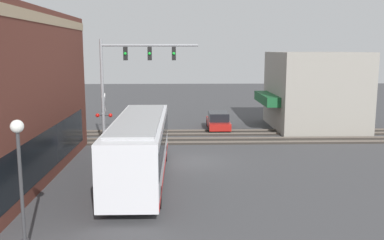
# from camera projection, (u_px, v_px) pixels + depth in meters

# --- Properties ---
(ground_plane) EXTENTS (120.00, 120.00, 0.00)m
(ground_plane) POSITION_uv_depth(u_px,v_px,m) (191.00, 162.00, 26.42)
(ground_plane) COLOR #424244
(shop_building) EXTENTS (8.61, 8.34, 6.63)m
(shop_building) POSITION_uv_depth(u_px,v_px,m) (314.00, 90.00, 37.42)
(shop_building) COLOR gray
(shop_building) RESTS_ON ground
(city_bus) EXTENTS (11.94, 2.59, 3.36)m
(city_bus) POSITION_uv_depth(u_px,v_px,m) (140.00, 146.00, 22.50)
(city_bus) COLOR silver
(city_bus) RESTS_ON ground
(traffic_signal_gantry) EXTENTS (0.42, 6.60, 7.53)m
(traffic_signal_gantry) POSITION_uv_depth(u_px,v_px,m) (129.00, 69.00, 28.87)
(traffic_signal_gantry) COLOR gray
(traffic_signal_gantry) RESTS_ON ground
(crossing_signal) EXTENTS (1.41, 1.18, 3.81)m
(crossing_signal) POSITION_uv_depth(u_px,v_px,m) (104.00, 115.00, 29.94)
(crossing_signal) COLOR gray
(crossing_signal) RESTS_ON ground
(streetlamp) EXTENTS (0.44, 0.44, 4.63)m
(streetlamp) POSITION_uv_depth(u_px,v_px,m) (20.00, 175.00, 14.13)
(streetlamp) COLOR #38383A
(streetlamp) RESTS_ON ground
(rail_track_near) EXTENTS (2.60, 60.00, 0.15)m
(rail_track_near) POSITION_uv_depth(u_px,v_px,m) (189.00, 141.00, 32.33)
(rail_track_near) COLOR #332D28
(rail_track_near) RESTS_ON ground
(rail_track_far) EXTENTS (2.60, 60.00, 0.15)m
(rail_track_far) POSITION_uv_depth(u_px,v_px,m) (188.00, 133.00, 35.49)
(rail_track_far) COLOR #332D28
(rail_track_far) RESTS_ON ground
(parked_car_red) EXTENTS (4.47, 1.82, 1.55)m
(parked_car_red) POSITION_uv_depth(u_px,v_px,m) (218.00, 122.00, 36.82)
(parked_car_red) COLOR #B21E19
(parked_car_red) RESTS_ON ground
(pedestrian_at_crossing) EXTENTS (0.34, 0.34, 1.86)m
(pedestrian_at_crossing) POSITION_uv_depth(u_px,v_px,m) (118.00, 132.00, 30.84)
(pedestrian_at_crossing) COLOR #2D3351
(pedestrian_at_crossing) RESTS_ON ground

